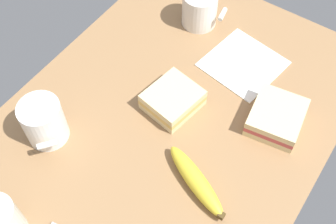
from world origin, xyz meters
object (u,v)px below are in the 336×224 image
(sandwich_main, at_px, (173,100))
(banana, at_px, (196,181))
(paper_napkin, at_px, (243,64))
(glass_of_milk, at_px, (1,222))
(coffee_mug_black, at_px, (44,122))
(coffee_mug_milky, at_px, (200,9))
(sandwich_side, at_px, (276,117))

(sandwich_main, distance_m, banana, 0.19)
(paper_napkin, bearing_deg, glass_of_milk, 164.72)
(coffee_mug_black, xyz_separation_m, paper_napkin, (0.40, -0.24, -0.05))
(sandwich_main, xyz_separation_m, banana, (-0.13, -0.14, -0.00))
(coffee_mug_milky, height_order, paper_napkin, coffee_mug_milky)
(sandwich_main, relative_size, glass_of_milk, 1.35)
(banana, bearing_deg, coffee_mug_milky, 31.36)
(sandwich_main, xyz_separation_m, sandwich_side, (0.09, -0.20, 0.00))
(sandwich_main, height_order, glass_of_milk, glass_of_milk)
(coffee_mug_black, xyz_separation_m, sandwich_main, (0.21, -0.17, -0.03))
(sandwich_side, bearing_deg, coffee_mug_black, 127.97)
(glass_of_milk, bearing_deg, banana, -40.88)
(coffee_mug_black, bearing_deg, sandwich_main, -39.58)
(glass_of_milk, xyz_separation_m, banana, (0.27, -0.23, -0.03))
(coffee_mug_black, bearing_deg, sandwich_side, -52.03)
(sandwich_main, relative_size, sandwich_side, 0.95)
(coffee_mug_milky, distance_m, paper_napkin, 0.18)
(banana, bearing_deg, coffee_mug_black, 103.88)
(sandwich_main, xyz_separation_m, paper_napkin, (0.19, -0.07, -0.02))
(coffee_mug_milky, relative_size, banana, 0.64)
(glass_of_milk, bearing_deg, sandwich_side, -31.35)
(sandwich_side, distance_m, banana, 0.22)
(sandwich_main, bearing_deg, paper_napkin, -20.04)
(banana, bearing_deg, sandwich_side, -16.06)
(glass_of_milk, height_order, paper_napkin, glass_of_milk)
(banana, bearing_deg, sandwich_main, 47.56)
(coffee_mug_milky, bearing_deg, paper_napkin, -110.09)
(glass_of_milk, bearing_deg, coffee_mug_milky, -0.19)
(sandwich_side, bearing_deg, banana, 163.94)
(sandwich_side, xyz_separation_m, glass_of_milk, (-0.48, 0.30, 0.02))
(sandwich_side, bearing_deg, glass_of_milk, 148.65)
(coffee_mug_milky, xyz_separation_m, sandwich_main, (-0.25, -0.09, -0.02))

